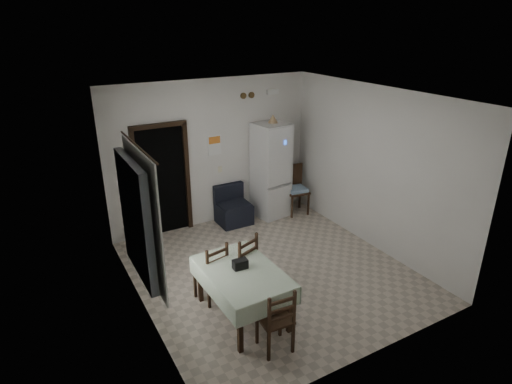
{
  "coord_description": "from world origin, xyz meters",
  "views": [
    {
      "loc": [
        -3.23,
        -5.2,
        3.92
      ],
      "look_at": [
        0.0,
        0.5,
        1.25
      ],
      "focal_mm": 30.0,
      "sensor_mm": 36.0,
      "label": 1
    }
  ],
  "objects_px": {
    "fridge": "(271,170)",
    "navy_seat": "(234,205)",
    "dining_chair_near_head": "(275,318)",
    "dining_chair_far_left": "(211,270)",
    "corner_chair": "(296,190)",
    "dining_table": "(242,293)",
    "dining_chair_far_right": "(239,263)"
  },
  "relations": [
    {
      "from": "dining_chair_far_left",
      "to": "dining_chair_far_right",
      "type": "height_order",
      "value": "dining_chair_far_right"
    },
    {
      "from": "corner_chair",
      "to": "dining_chair_far_left",
      "type": "xyz_separation_m",
      "value": [
        -2.83,
        -1.9,
        -0.05
      ]
    },
    {
      "from": "corner_chair",
      "to": "navy_seat",
      "type": "bearing_deg",
      "value": 178.18
    },
    {
      "from": "fridge",
      "to": "dining_chair_near_head",
      "type": "distance_m",
      "value": 4.08
    },
    {
      "from": "navy_seat",
      "to": "dining_chair_far_left",
      "type": "xyz_separation_m",
      "value": [
        -1.44,
        -2.11,
        0.08
      ]
    },
    {
      "from": "fridge",
      "to": "dining_chair_far_right",
      "type": "bearing_deg",
      "value": -138.17
    },
    {
      "from": "dining_chair_far_right",
      "to": "navy_seat",
      "type": "bearing_deg",
      "value": -134.67
    },
    {
      "from": "fridge",
      "to": "dining_chair_near_head",
      "type": "xyz_separation_m",
      "value": [
        -2.06,
        -3.48,
        -0.53
      ]
    },
    {
      "from": "dining_chair_far_left",
      "to": "dining_chair_far_right",
      "type": "xyz_separation_m",
      "value": [
        0.44,
        -0.07,
        0.03
      ]
    },
    {
      "from": "fridge",
      "to": "navy_seat",
      "type": "xyz_separation_m",
      "value": [
        -0.88,
        -0.0,
        -0.6
      ]
    },
    {
      "from": "dining_chair_far_left",
      "to": "dining_chair_near_head",
      "type": "height_order",
      "value": "dining_chair_far_left"
    },
    {
      "from": "dining_table",
      "to": "dining_chair_near_head",
      "type": "distance_m",
      "value": 0.78
    },
    {
      "from": "dining_table",
      "to": "corner_chair",
      "type": "bearing_deg",
      "value": 42.5
    },
    {
      "from": "navy_seat",
      "to": "corner_chair",
      "type": "bearing_deg",
      "value": -8.48
    },
    {
      "from": "navy_seat",
      "to": "dining_table",
      "type": "distance_m",
      "value": 2.98
    },
    {
      "from": "navy_seat",
      "to": "corner_chair",
      "type": "distance_m",
      "value": 1.41
    },
    {
      "from": "dining_table",
      "to": "fridge",
      "type": "bearing_deg",
      "value": 51.01
    },
    {
      "from": "navy_seat",
      "to": "dining_chair_far_right",
      "type": "xyz_separation_m",
      "value": [
        -1.0,
        -2.18,
        0.11
      ]
    },
    {
      "from": "fridge",
      "to": "corner_chair",
      "type": "distance_m",
      "value": 0.73
    },
    {
      "from": "fridge",
      "to": "dining_chair_far_right",
      "type": "relative_size",
      "value": 1.98
    },
    {
      "from": "dining_table",
      "to": "dining_chair_near_head",
      "type": "height_order",
      "value": "dining_chair_near_head"
    },
    {
      "from": "fridge",
      "to": "dining_chair_far_left",
      "type": "height_order",
      "value": "fridge"
    },
    {
      "from": "fridge",
      "to": "dining_table",
      "type": "distance_m",
      "value": 3.49
    },
    {
      "from": "dining_table",
      "to": "dining_chair_far_right",
      "type": "height_order",
      "value": "dining_chair_far_right"
    },
    {
      "from": "dining_table",
      "to": "dining_chair_far_right",
      "type": "relative_size",
      "value": 1.42
    },
    {
      "from": "fridge",
      "to": "navy_seat",
      "type": "relative_size",
      "value": 2.54
    },
    {
      "from": "dining_table",
      "to": "dining_chair_far_left",
      "type": "xyz_separation_m",
      "value": [
        -0.21,
        0.6,
        0.1
      ]
    },
    {
      "from": "dining_chair_far_left",
      "to": "navy_seat",
      "type": "bearing_deg",
      "value": -136.64
    },
    {
      "from": "dining_chair_far_right",
      "to": "dining_chair_near_head",
      "type": "xyz_separation_m",
      "value": [
        -0.17,
        -1.3,
        -0.04
      ]
    },
    {
      "from": "navy_seat",
      "to": "dining_table",
      "type": "bearing_deg",
      "value": -114.04
    },
    {
      "from": "fridge",
      "to": "dining_table",
      "type": "height_order",
      "value": "fridge"
    },
    {
      "from": "dining_chair_far_left",
      "to": "dining_chair_near_head",
      "type": "bearing_deg",
      "value": 88.47
    }
  ]
}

